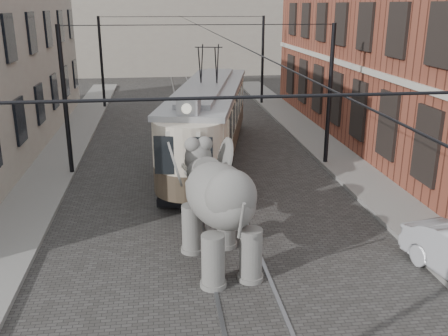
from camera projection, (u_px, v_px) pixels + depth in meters
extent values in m
plane|color=#3B3836|center=(226.00, 229.00, 15.66)|extent=(120.00, 120.00, 0.00)
cube|color=slate|center=(407.00, 217.00, 16.37)|extent=(2.00, 60.00, 0.15)
cube|color=slate|center=(9.00, 239.00, 14.85)|extent=(2.00, 60.00, 0.15)
cube|color=brown|center=(431.00, 20.00, 23.62)|extent=(8.00, 26.00, 12.00)
cube|color=gray|center=(174.00, 1.00, 51.18)|extent=(28.00, 10.00, 14.00)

